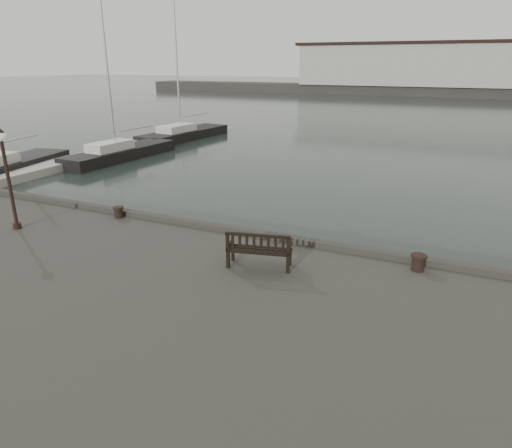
# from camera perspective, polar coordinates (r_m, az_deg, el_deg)

# --- Properties ---
(ground) EXTENTS (400.00, 400.00, 0.00)m
(ground) POSITION_cam_1_polar(r_m,az_deg,el_deg) (14.50, 4.73, -7.83)
(ground) COLOR black
(ground) RESTS_ON ground
(pontoon) EXTENTS (2.00, 24.00, 0.50)m
(pontoon) POSITION_cam_1_polar(r_m,az_deg,el_deg) (33.48, -22.71, 7.04)
(pontoon) COLOR #B6B4A9
(pontoon) RESTS_ON ground
(breakwater) EXTENTS (140.00, 9.50, 12.20)m
(breakwater) POSITION_cam_1_polar(r_m,az_deg,el_deg) (104.55, 20.74, 17.10)
(breakwater) COLOR #383530
(breakwater) RESTS_ON ground
(bench) EXTENTS (1.77, 0.95, 0.97)m
(bench) POSITION_cam_1_polar(r_m,az_deg,el_deg) (11.97, 0.40, -4.02)
(bench) COLOR black
(bench) RESTS_ON quay
(bollard_left) EXTENTS (0.40, 0.40, 0.39)m
(bollard_left) POSITION_cam_1_polar(r_m,az_deg,el_deg) (16.49, -16.81, 1.41)
(bollard_left) COLOR black
(bollard_left) RESTS_ON quay
(bollard_right) EXTENTS (0.53, 0.53, 0.43)m
(bollard_right) POSITION_cam_1_polar(r_m,az_deg,el_deg) (12.53, 19.61, -4.57)
(bollard_right) COLOR black
(bollard_right) RESTS_ON quay
(lamp_post) EXTENTS (0.33, 0.33, 3.25)m
(lamp_post) POSITION_cam_1_polar(r_m,az_deg,el_deg) (16.21, -28.79, 6.45)
(lamp_post) COLOR black
(lamp_post) RESTS_ON quay
(yacht_a) EXTENTS (4.47, 10.28, 13.57)m
(yacht_a) POSITION_cam_1_polar(r_m,az_deg,el_deg) (32.60, -29.14, 5.75)
(yacht_a) COLOR black
(yacht_a) RESTS_ON ground
(yacht_c) EXTENTS (2.85, 9.68, 12.87)m
(yacht_c) POSITION_cam_1_polar(r_m,az_deg,el_deg) (34.85, -16.51, 8.18)
(yacht_c) COLOR black
(yacht_c) RESTS_ON ground
(yacht_d) EXTENTS (3.66, 10.42, 12.75)m
(yacht_d) POSITION_cam_1_polar(r_m,az_deg,el_deg) (43.08, -8.94, 10.77)
(yacht_d) COLOR black
(yacht_d) RESTS_ON ground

